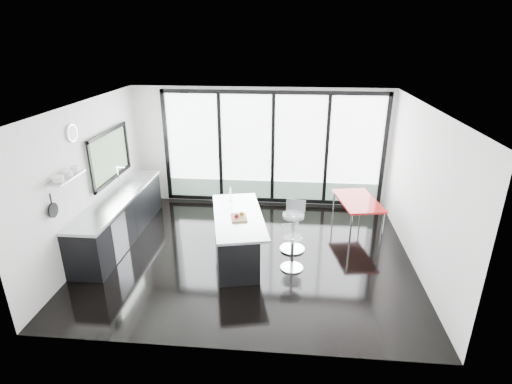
# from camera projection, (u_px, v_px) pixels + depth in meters

# --- Properties ---
(floor) EXTENTS (6.00, 5.00, 0.00)m
(floor) POSITION_uv_depth(u_px,v_px,m) (249.00, 253.00, 7.63)
(floor) COLOR black
(floor) RESTS_ON ground
(ceiling) EXTENTS (6.00, 5.00, 0.00)m
(ceiling) POSITION_uv_depth(u_px,v_px,m) (248.00, 106.00, 6.58)
(ceiling) COLOR white
(ceiling) RESTS_ON wall_back
(wall_back) EXTENTS (6.00, 0.09, 2.80)m
(wall_back) POSITION_uv_depth(u_px,v_px,m) (272.00, 154.00, 9.41)
(wall_back) COLOR silver
(wall_back) RESTS_ON ground
(wall_front) EXTENTS (6.00, 0.00, 2.80)m
(wall_front) POSITION_uv_depth(u_px,v_px,m) (226.00, 259.00, 4.79)
(wall_front) COLOR silver
(wall_front) RESTS_ON ground
(wall_left) EXTENTS (0.26, 5.00, 2.80)m
(wall_left) POSITION_uv_depth(u_px,v_px,m) (94.00, 167.00, 7.55)
(wall_left) COLOR silver
(wall_left) RESTS_ON ground
(wall_right) EXTENTS (0.00, 5.00, 2.80)m
(wall_right) POSITION_uv_depth(u_px,v_px,m) (422.00, 191.00, 6.85)
(wall_right) COLOR silver
(wall_right) RESTS_ON ground
(counter_cabinets) EXTENTS (0.69, 3.24, 1.36)m
(counter_cabinets) POSITION_uv_depth(u_px,v_px,m) (120.00, 217.00, 8.05)
(counter_cabinets) COLOR black
(counter_cabinets) RESTS_ON floor
(island) EXTENTS (1.29, 2.20, 1.09)m
(island) POSITION_uv_depth(u_px,v_px,m) (235.00, 235.00, 7.40)
(island) COLOR black
(island) RESTS_ON floor
(bar_stool_near) EXTENTS (0.52, 0.52, 0.64)m
(bar_stool_near) POSITION_uv_depth(u_px,v_px,m) (292.00, 253.00, 7.03)
(bar_stool_near) COLOR silver
(bar_stool_near) RESTS_ON floor
(bar_stool_far) EXTENTS (0.58, 0.58, 0.76)m
(bar_stool_far) POSITION_uv_depth(u_px,v_px,m) (293.00, 232.00, 7.62)
(bar_stool_far) COLOR silver
(bar_stool_far) RESTS_ON floor
(red_table) EXTENTS (0.98, 1.42, 0.70)m
(red_table) POSITION_uv_depth(u_px,v_px,m) (356.00, 215.00, 8.41)
(red_table) COLOR #A71715
(red_table) RESTS_ON floor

